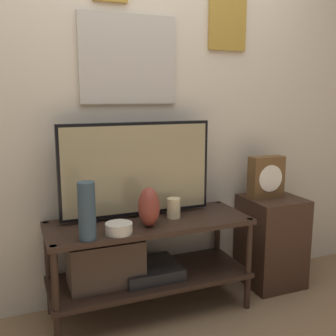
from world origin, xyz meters
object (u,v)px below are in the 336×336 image
(vase_tall_ceramic, at_px, (87,211))
(mantel_clock, at_px, (266,177))
(candle_jar, at_px, (174,208))
(vase_urn_stoneware, at_px, (149,207))
(television, at_px, (137,169))
(vase_wide_bowl, at_px, (119,228))

(vase_tall_ceramic, bearing_deg, mantel_clock, 10.61)
(candle_jar, bearing_deg, vase_tall_ceramic, -162.63)
(vase_urn_stoneware, xyz_separation_m, mantel_clock, (0.93, 0.17, 0.07))
(candle_jar, bearing_deg, television, 154.11)
(television, xyz_separation_m, vase_tall_ceramic, (-0.36, -0.28, -0.15))
(vase_tall_ceramic, relative_size, candle_jar, 2.52)
(vase_tall_ceramic, relative_size, mantel_clock, 1.07)
(television, xyz_separation_m, vase_urn_stoneware, (0.01, -0.20, -0.19))
(vase_wide_bowl, xyz_separation_m, vase_tall_ceramic, (-0.18, -0.03, 0.13))
(vase_wide_bowl, relative_size, vase_tall_ceramic, 0.48)
(vase_urn_stoneware, bearing_deg, mantel_clock, 10.11)
(vase_wide_bowl, bearing_deg, television, 53.37)
(vase_urn_stoneware, distance_m, candle_jar, 0.23)
(mantel_clock, bearing_deg, vase_urn_stoneware, -169.89)
(vase_tall_ceramic, bearing_deg, television, 37.31)
(vase_urn_stoneware, height_order, mantel_clock, mantel_clock)
(candle_jar, height_order, mantel_clock, mantel_clock)
(television, bearing_deg, vase_urn_stoneware, -87.82)
(vase_tall_ceramic, height_order, vase_urn_stoneware, vase_tall_ceramic)
(television, bearing_deg, vase_tall_ceramic, -142.69)
(television, xyz_separation_m, candle_jar, (0.21, -0.10, -0.24))
(candle_jar, bearing_deg, vase_urn_stoneware, -153.15)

